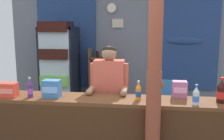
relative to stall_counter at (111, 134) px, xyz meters
The scene contains 14 objects.
back_wall_curtained 2.93m from the stall_counter, 91.76° to the left, with size 4.98×0.22×2.78m.
stall_counter is the anchor object (origin of this frame).
timber_post 0.89m from the stall_counter, 24.61° to the right, with size 0.18×0.15×2.74m.
drink_fridge 2.60m from the stall_counter, 121.64° to the left, with size 0.68×0.72×1.90m.
bottle_shelf_rack 2.55m from the stall_counter, 102.36° to the left, with size 0.48×0.28×1.35m.
plastic_lawn_chair 2.11m from the stall_counter, 68.64° to the left, with size 0.54×0.54×0.86m.
shopkeeper 0.61m from the stall_counter, 99.94° to the left, with size 0.50×0.42×1.56m.
soda_bottle_cola 1.32m from the stall_counter, ahead, with size 0.09×0.09×0.28m.
soda_bottle_orange_soda 0.59m from the stall_counter, 13.69° to the left, with size 0.06×0.06×0.22m.
soda_bottle_grape_soda 1.08m from the stall_counter, behind, with size 0.06×0.06×0.24m.
soda_bottle_water 1.04m from the stall_counter, ahead, with size 0.07×0.07×0.22m.
snack_box_biscuit 0.87m from the stall_counter, behind, with size 0.20×0.14×0.21m.
snack_box_crackers 1.32m from the stall_counter, behind, with size 0.22×0.13×0.17m.
snack_box_wafer 0.96m from the stall_counter, 17.83° to the left, with size 0.17×0.12×0.19m.
Camera 1 is at (0.46, -2.42, 1.81)m, focal length 40.79 mm.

